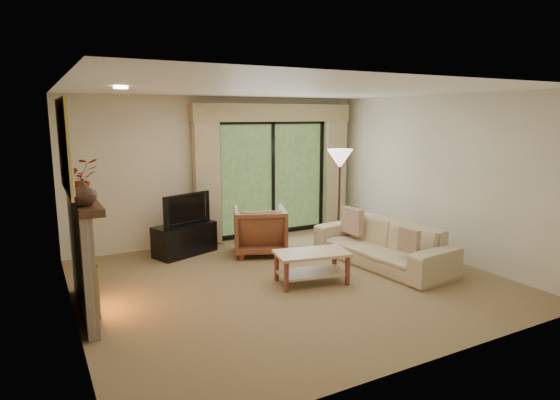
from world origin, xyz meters
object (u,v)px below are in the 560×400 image
media_console (185,239)px  armchair (260,230)px  sofa (382,244)px  coffee_table (312,267)px

media_console → armchair: 1.25m
media_console → armchair: armchair is taller
sofa → coffee_table: (-1.39, -0.19, -0.11)m
media_console → sofa: sofa is taller
sofa → coffee_table: sofa is taller
armchair → sofa: armchair is taller
sofa → coffee_table: size_ratio=2.30×
media_console → armchair: (1.12, -0.55, 0.14)m
sofa → armchair: bearing=-141.4°
armchair → sofa: bearing=156.1°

